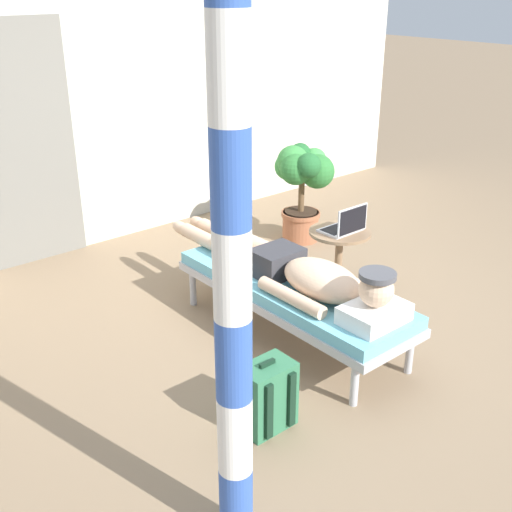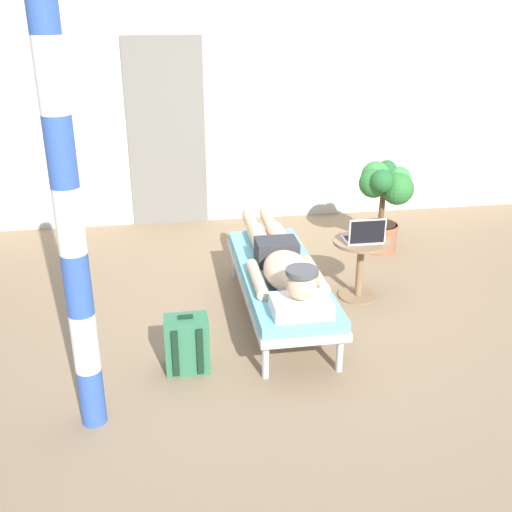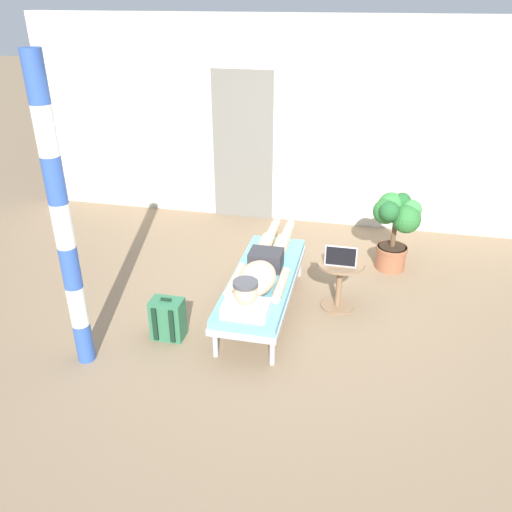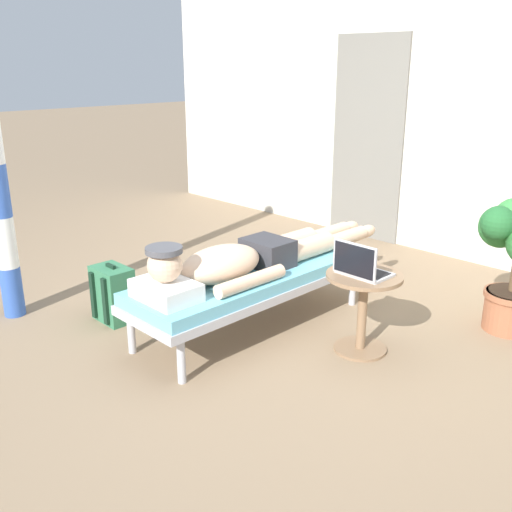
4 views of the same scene
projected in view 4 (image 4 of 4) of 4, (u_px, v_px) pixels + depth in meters
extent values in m
plane|color=#8C7256|center=(276.00, 336.00, 3.96)|extent=(40.00, 40.00, 0.00)
cube|color=beige|center=(448.00, 110.00, 5.35)|extent=(7.60, 0.20, 2.70)
cube|color=slate|center=(368.00, 140.00, 5.92)|extent=(0.84, 0.03, 2.04)
cylinder|color=#B7B7BC|center=(301.00, 271.00, 4.78)|extent=(0.05, 0.05, 0.28)
cylinder|color=#B7B7BC|center=(353.00, 287.00, 4.43)|extent=(0.05, 0.05, 0.28)
cylinder|color=#B7B7BC|center=(131.00, 333.00, 3.69)|extent=(0.05, 0.05, 0.28)
cylinder|color=#B7B7BC|center=(181.00, 361.00, 3.34)|extent=(0.05, 0.05, 0.28)
cube|color=#B7B7BC|center=(252.00, 285.00, 4.01)|extent=(0.62, 1.84, 0.06)
cube|color=#6BB7CC|center=(252.00, 276.00, 3.99)|extent=(0.59, 1.80, 0.08)
cube|color=white|center=(166.00, 290.00, 3.48)|extent=(0.40, 0.28, 0.11)
sphere|color=beige|center=(165.00, 265.00, 3.43)|extent=(0.21, 0.21, 0.21)
cylinder|color=#4C4C51|center=(164.00, 250.00, 3.40)|extent=(0.22, 0.22, 0.03)
ellipsoid|color=beige|center=(221.00, 264.00, 3.75)|extent=(0.35, 0.60, 0.23)
cylinder|color=beige|center=(206.00, 264.00, 3.96)|extent=(0.09, 0.55, 0.09)
cylinder|color=beige|center=(250.00, 281.00, 3.66)|extent=(0.09, 0.55, 0.09)
cube|color=#333338|center=(268.00, 252.00, 4.05)|extent=(0.33, 0.26, 0.19)
cylinder|color=beige|center=(291.00, 242.00, 4.33)|extent=(0.15, 0.42, 0.15)
cylinder|color=beige|center=(328.00, 234.00, 4.63)|extent=(0.11, 0.44, 0.11)
ellipsoid|color=beige|center=(350.00, 227.00, 4.82)|extent=(0.09, 0.20, 0.10)
cylinder|color=beige|center=(309.00, 247.00, 4.22)|extent=(0.15, 0.42, 0.15)
cylinder|color=beige|center=(345.00, 238.00, 4.51)|extent=(0.11, 0.44, 0.11)
ellipsoid|color=beige|center=(367.00, 231.00, 4.71)|extent=(0.09, 0.20, 0.10)
cylinder|color=#8C6B4C|center=(360.00, 348.00, 3.77)|extent=(0.34, 0.34, 0.02)
cylinder|color=#8C6B4C|center=(362.00, 313.00, 3.69)|extent=(0.06, 0.06, 0.48)
cylinder|color=#8C6B4C|center=(364.00, 276.00, 3.61)|extent=(0.48, 0.48, 0.02)
cube|color=silver|center=(365.00, 273.00, 3.60)|extent=(0.31, 0.22, 0.02)
cube|color=black|center=(366.00, 271.00, 3.61)|extent=(0.27, 0.15, 0.00)
cube|color=silver|center=(354.00, 260.00, 3.49)|extent=(0.31, 0.01, 0.21)
cube|color=black|center=(354.00, 260.00, 3.49)|extent=(0.29, 0.00, 0.19)
cube|color=#33724C|center=(113.00, 294.00, 4.15)|extent=(0.30, 0.20, 0.40)
cube|color=#33724C|center=(128.00, 299.00, 4.25)|extent=(0.23, 0.04, 0.18)
cube|color=black|center=(93.00, 295.00, 4.13)|extent=(0.04, 0.02, 0.34)
cube|color=black|center=(105.00, 302.00, 4.02)|extent=(0.04, 0.02, 0.34)
cube|color=black|center=(111.00, 266.00, 4.08)|extent=(0.10, 0.02, 0.02)
cylinder|color=#9E5B3D|center=(509.00, 311.00, 4.02)|extent=(0.34, 0.34, 0.28)
cylinder|color=#9E5B3D|center=(512.00, 295.00, 3.98)|extent=(0.37, 0.37, 0.04)
cylinder|color=#332319|center=(512.00, 291.00, 3.97)|extent=(0.31, 0.31, 0.01)
sphere|color=#2D7233|center=(500.00, 227.00, 3.89)|extent=(0.29, 0.29, 0.29)
sphere|color=#23602D|center=(498.00, 223.00, 3.76)|extent=(0.22, 0.22, 0.22)
cylinder|color=#3359B2|center=(12.00, 291.00, 4.24)|extent=(0.15, 0.15, 0.37)
cylinder|color=white|center=(5.00, 242.00, 4.12)|extent=(0.15, 0.15, 0.37)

